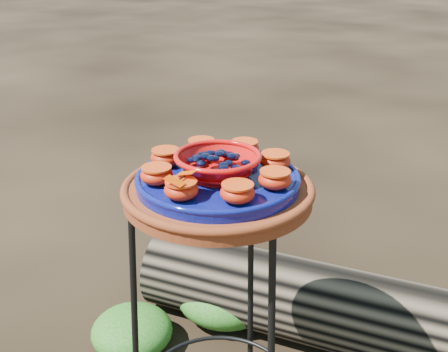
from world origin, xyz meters
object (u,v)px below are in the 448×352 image
at_px(terracotta_saucer, 218,193).
at_px(red_bowl, 218,165).
at_px(cobalt_plate, 218,181).
at_px(driftwood_log, 360,314).
at_px(plant_stand, 219,326).

distance_m(terracotta_saucer, red_bowl, 0.07).
height_order(terracotta_saucer, cobalt_plate, cobalt_plate).
bearing_deg(driftwood_log, plant_stand, -118.70).
distance_m(terracotta_saucer, driftwood_log, 0.80).
distance_m(red_bowl, driftwood_log, 0.85).
xyz_separation_m(terracotta_saucer, red_bowl, (0.00, 0.00, 0.07)).
bearing_deg(red_bowl, plant_stand, 0.00).
bearing_deg(red_bowl, cobalt_plate, 0.00).
bearing_deg(plant_stand, red_bowl, 0.00).
distance_m(terracotta_saucer, cobalt_plate, 0.03).
height_order(red_bowl, driftwood_log, red_bowl).
distance_m(cobalt_plate, red_bowl, 0.04).
relative_size(terracotta_saucer, red_bowl, 2.33).
bearing_deg(cobalt_plate, terracotta_saucer, 0.00).
xyz_separation_m(cobalt_plate, driftwood_log, (0.27, 0.49, -0.61)).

